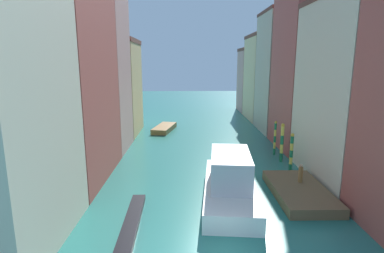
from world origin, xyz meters
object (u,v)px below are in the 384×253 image
person_on_dock (301,174)px  motorboat_0 (164,128)px  mooring_pole_0 (291,152)px  mooring_pole_1 (282,142)px  mooring_pole_2 (275,138)px  waterfront_dock (299,192)px  gondola_black (131,225)px  vaporetto_white (230,181)px

person_on_dock → motorboat_0: size_ratio=0.22×
mooring_pole_0 → mooring_pole_1: (-0.07, 2.91, 0.20)m
mooring_pole_0 → mooring_pole_2: bearing=90.9°
mooring_pole_1 → motorboat_0: 21.05m
mooring_pole_1 → mooring_pole_2: bearing=90.4°
person_on_dock → mooring_pole_2: mooring_pole_2 is taller
waterfront_dock → motorboat_0: size_ratio=1.12×
waterfront_dock → gondola_black: size_ratio=0.92×
mooring_pole_0 → vaporetto_white: (-6.87, -6.23, -0.55)m
vaporetto_white → gondola_black: size_ratio=1.34×
waterfront_dock → mooring_pole_0: (1.21, 5.94, 1.58)m
mooring_pole_1 → vaporetto_white: bearing=-126.6°
mooring_pole_2 → gondola_black: mooring_pole_2 is taller
person_on_dock → gondola_black: (-13.11, -5.87, -1.28)m
person_on_dock → waterfront_dock: bearing=-110.6°
mooring_pole_1 → vaporetto_white: 11.41m
mooring_pole_1 → mooring_pole_0: bearing=-88.6°
person_on_dock → motorboat_0: (-13.10, 23.52, -1.11)m
waterfront_dock → mooring_pole_0: bearing=78.5°
person_on_dock → mooring_pole_0: (0.80, 4.85, 0.47)m
mooring_pole_1 → waterfront_dock: bearing=-97.3°
waterfront_dock → mooring_pole_0: 6.26m
mooring_pole_1 → gondola_black: 19.52m
mooring_pole_2 → person_on_dock: bearing=-93.9°
waterfront_dock → motorboat_0: 27.69m
person_on_dock → vaporetto_white: 6.22m
vaporetto_white → mooring_pole_0: bearing=42.2°
waterfront_dock → mooring_pole_1: size_ratio=1.86×
mooring_pole_1 → gondola_black: size_ratio=0.49×
vaporetto_white → gondola_black: vaporetto_white is taller
vaporetto_white → gondola_black: 8.44m
waterfront_dock → person_on_dock: bearing=69.4°
waterfront_dock → mooring_pole_0: mooring_pole_0 is taller
mooring_pole_2 → motorboat_0: bearing=136.4°
person_on_dock → mooring_pole_2: 10.39m
person_on_dock → mooring_pole_0: mooring_pole_0 is taller
mooring_pole_2 → vaporetto_white: mooring_pole_2 is taller
person_on_dock → mooring_pole_1: 7.82m
mooring_pole_1 → vaporetto_white: (-6.80, -9.14, -0.75)m
waterfront_dock → gondola_black: bearing=-159.4°
motorboat_0 → waterfront_dock: bearing=-62.7°
gondola_black → mooring_pole_2: bearing=49.6°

